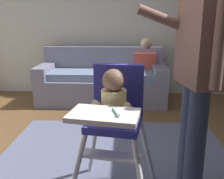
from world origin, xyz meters
The scene contains 5 objects.
ground centered at (0.00, 0.00, -0.05)m, with size 6.32×6.43×0.10m, color brown.
wall_far centered at (0.00, 2.44, 1.40)m, with size 5.52×0.06×2.79m, color beige.
couch centered at (-0.20, 1.92, 0.33)m, with size 2.00×0.86×0.86m.
high_chair centered at (0.08, -0.46, 0.69)m, with size 0.69×0.79×0.98m.
adult_standing centered at (0.65, -0.36, 0.91)m, with size 0.57×0.50×1.60m.
Camera 1 is at (0.15, -2.14, 1.28)m, focal length 41.47 mm.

